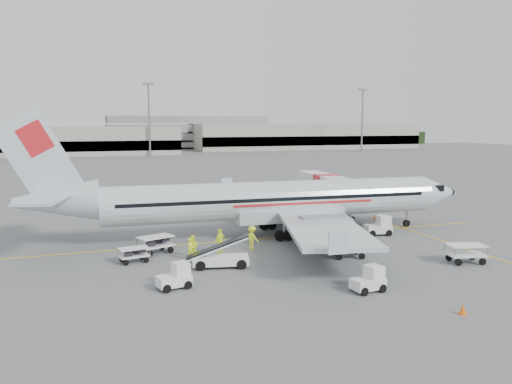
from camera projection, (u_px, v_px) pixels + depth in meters
ground at (264, 239)px, 43.04m from camera, size 360.00×360.00×0.00m
stripe_lead at (264, 238)px, 43.04m from camera, size 44.00×0.20×0.01m
stripe_cross at (461, 247)px, 40.05m from camera, size 0.20×20.00×0.01m
terminal_east at (305, 136)px, 200.77m from camera, size 90.00×26.00×10.00m
parking_garage at (187, 131)px, 200.07m from camera, size 62.00×24.00×14.00m
treeline at (121, 141)px, 206.61m from camera, size 300.00×3.00×6.00m
mast_center at (149, 120)px, 153.73m from camera, size 3.20×1.20×22.00m
mast_east at (362, 121)px, 177.89m from camera, size 3.20×1.20×22.00m
aircraft at (276, 175)px, 43.67m from camera, size 40.85×32.82×10.83m
jet_bridge at (326, 194)px, 55.31m from camera, size 4.37×16.41×4.26m
belt_loader at (221, 247)px, 34.30m from camera, size 5.42×2.98×2.77m
tug_fore at (378, 225)px, 44.30m from camera, size 2.42×1.64×1.73m
tug_mid at (368, 279)px, 29.33m from camera, size 2.08×1.36×1.51m
tug_aft at (174, 276)px, 29.88m from camera, size 2.17×1.54×1.52m
cart_loaded_a at (134, 255)px, 35.54m from camera, size 2.25×1.57×1.08m
cart_loaded_b at (156, 245)px, 38.02m from camera, size 2.95×2.35×1.34m
cart_empty_a at (348, 249)px, 36.86m from camera, size 2.71×1.92×1.29m
cart_empty_b at (466, 254)px, 35.40m from camera, size 2.84×2.04×1.34m
cone_nose at (375, 217)px, 51.36m from camera, size 0.33×0.33×0.54m
cone_port at (207, 206)px, 58.27m from camera, size 0.34×0.34×0.55m
cone_stbd at (463, 309)px, 25.83m from camera, size 0.38×0.38×0.62m
crew_a at (191, 249)px, 36.24m from camera, size 0.69×0.65×1.58m
crew_b at (193, 247)px, 36.82m from camera, size 0.98×1.02×1.66m
crew_c at (252, 238)px, 39.09m from camera, size 1.27×1.42×1.91m
crew_d at (220, 241)px, 38.04m from camera, size 1.19×1.02×1.91m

